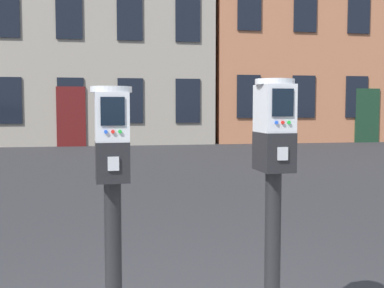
# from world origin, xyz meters

# --- Properties ---
(parking_meter_near_kerb) EXTENTS (0.22, 0.26, 1.39)m
(parking_meter_near_kerb) POSITION_xyz_m (-0.61, -0.17, 1.10)
(parking_meter_near_kerb) COLOR black
(parking_meter_near_kerb) RESTS_ON sidewalk_slab
(parking_meter_twin_adjacent) EXTENTS (0.22, 0.26, 1.43)m
(parking_meter_twin_adjacent) POSITION_xyz_m (0.28, -0.17, 1.13)
(parking_meter_twin_adjacent) COLOR black
(parking_meter_twin_adjacent) RESTS_ON sidewalk_slab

